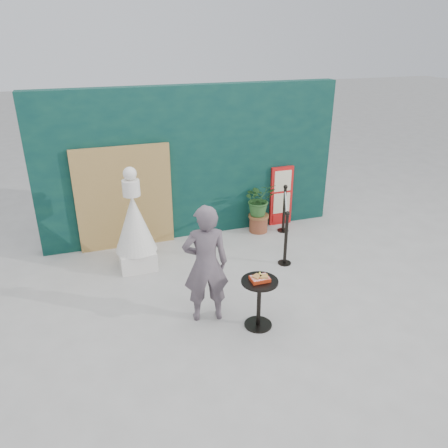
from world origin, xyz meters
TOP-DOWN VIEW (x-y plane):
  - ground at (0.00, 0.00)m, footprint 60.00×60.00m
  - back_wall at (0.00, 3.15)m, footprint 6.00×0.30m
  - bamboo_fence at (-1.40, 2.94)m, footprint 1.80×0.08m
  - woman at (-0.62, 0.18)m, footprint 0.71×0.52m
  - menu_board at (1.90, 2.95)m, footprint 0.50×0.07m
  - statue at (-1.36, 2.05)m, footprint 0.73×0.73m
  - cafe_table at (0.03, -0.25)m, footprint 0.52×0.52m
  - food_basket at (0.03, -0.25)m, footprint 0.26×0.19m
  - planter at (1.29, 2.75)m, footprint 0.63×0.55m
  - stanchion_barrier at (1.50, 1.94)m, footprint 0.84×1.54m

SIDE VIEW (x-z plane):
  - ground at x=0.00m, z-range 0.00..0.00m
  - stanchion_barrier at x=1.50m, z-range -0.02..1.01m
  - cafe_table at x=0.03m, z-range 0.12..0.87m
  - planter at x=1.29m, z-range 0.09..1.17m
  - menu_board at x=1.90m, z-range 0.00..1.30m
  - statue at x=-1.36m, z-range -0.17..1.69m
  - food_basket at x=0.03m, z-range 0.73..0.84m
  - woman at x=-0.62m, z-range 0.00..1.79m
  - bamboo_fence at x=-1.40m, z-range 0.00..2.00m
  - back_wall at x=0.00m, z-range 0.00..3.00m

